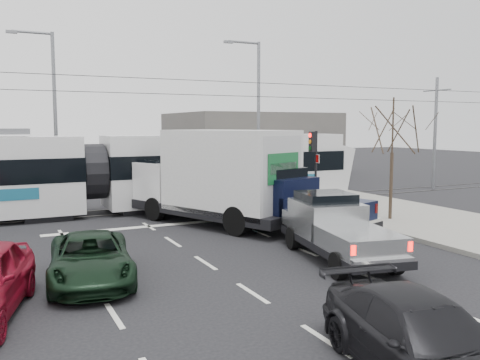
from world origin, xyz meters
name	(u,v)px	position (x,y,z in m)	size (l,w,h in m)	color
ground	(257,256)	(0.00, 0.00, 0.00)	(120.00, 120.00, 0.00)	black
sidewalk_right	(463,228)	(9.00, 0.00, 0.07)	(6.00, 60.00, 0.15)	gray
rails	(160,209)	(0.00, 10.00, 0.01)	(60.00, 1.60, 0.03)	#33302D
building_right	(250,144)	(12.00, 24.00, 2.50)	(12.00, 10.00, 5.00)	#67625D
bare_tree	(393,131)	(7.60, 2.50, 3.79)	(2.40, 2.40, 5.00)	#47382B
traffic_signal	(314,152)	(6.47, 6.50, 2.74)	(0.44, 0.44, 3.60)	black
street_lamp_near	(256,107)	(7.31, 14.00, 5.11)	(2.38, 0.25, 9.00)	slate
street_lamp_far	(51,105)	(-4.19, 16.00, 5.11)	(2.38, 0.25, 9.00)	slate
catenary	(159,128)	(0.00, 10.00, 3.88)	(60.00, 0.20, 7.00)	black
tram	(92,173)	(-3.20, 9.79, 1.87)	(25.88, 2.69, 5.28)	silver
silver_pickup	(334,227)	(2.04, -1.16, 0.95)	(2.80, 5.53, 1.92)	black
box_truck	(217,178)	(0.98, 5.26, 1.89)	(5.43, 8.07, 3.83)	black
navy_pickup	(291,202)	(2.69, 2.41, 1.20)	(3.79, 6.12, 2.43)	black
green_car	(91,259)	(-5.02, -0.36, 0.61)	(2.02, 4.38, 1.22)	black
dark_car	(423,340)	(-1.22, -7.88, 0.65)	(1.83, 4.50, 1.31)	black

